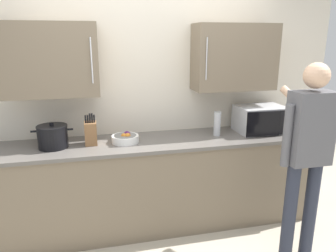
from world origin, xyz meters
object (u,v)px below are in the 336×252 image
(stock_pot, at_px, (53,137))
(fruit_bowl, at_px, (125,138))
(knife_block, at_px, (91,133))
(person_figure, at_px, (307,148))
(thermos_flask, at_px, (217,124))
(microwave_oven, at_px, (259,119))

(stock_pot, bearing_deg, fruit_bowl, -0.24)
(knife_block, height_order, person_figure, person_figure)
(thermos_flask, distance_m, person_figure, 0.93)
(fruit_bowl, height_order, person_figure, person_figure)
(stock_pot, distance_m, fruit_bowl, 0.66)
(person_figure, bearing_deg, thermos_flask, 118.94)
(fruit_bowl, bearing_deg, microwave_oven, 1.50)
(fruit_bowl, xyz_separation_m, person_figure, (1.39, -0.80, 0.06))
(stock_pot, bearing_deg, thermos_flask, 0.34)
(stock_pot, xyz_separation_m, thermos_flask, (1.60, 0.01, 0.02))
(knife_block, xyz_separation_m, person_figure, (1.71, -0.83, -0.01))
(stock_pot, distance_m, thermos_flask, 1.60)
(stock_pot, height_order, person_figure, person_figure)
(fruit_bowl, bearing_deg, stock_pot, 179.76)
(fruit_bowl, relative_size, person_figure, 0.15)
(microwave_oven, relative_size, stock_pot, 1.35)
(knife_block, bearing_deg, microwave_oven, 0.47)
(stock_pot, bearing_deg, microwave_oven, 0.95)
(stock_pot, height_order, thermos_flask, thermos_flask)
(knife_block, relative_size, fruit_bowl, 1.17)
(knife_block, xyz_separation_m, fruit_bowl, (0.32, -0.02, -0.07))
(thermos_flask, relative_size, person_figure, 0.14)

